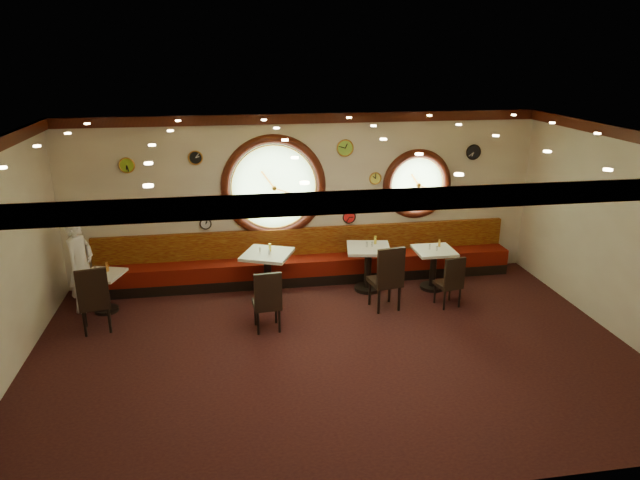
{
  "coord_description": "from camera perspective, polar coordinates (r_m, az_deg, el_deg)",
  "views": [
    {
      "loc": [
        -1.44,
        -7.46,
        4.34
      ],
      "look_at": [
        -0.08,
        0.8,
        1.5
      ],
      "focal_mm": 32.0,
      "sensor_mm": 36.0,
      "label": 1
    }
  ],
  "objects": [
    {
      "name": "porthole_left_glass",
      "position": [
        10.78,
        -4.65,
        5.32
      ],
      "size": [
        1.66,
        0.02,
        1.66
      ],
      "primitive_type": "cylinder",
      "rotation": [
        1.57,
        0.0,
        0.0
      ],
      "color": "#8CBF72",
      "rests_on": "wall_back"
    },
    {
      "name": "condiment_d_bottle",
      "position": [
        10.92,
        11.85,
        -0.29
      ],
      "size": [
        0.04,
        0.04,
        0.14
      ],
      "primitive_type": "cylinder",
      "color": "gold",
      "rests_on": "table_d"
    },
    {
      "name": "molding_back",
      "position": [
        10.58,
        -1.49,
        12.06
      ],
      "size": [
        9.0,
        0.1,
        0.18
      ],
      "primitive_type": "cube",
      "color": "#38110A",
      "rests_on": "wall_back"
    },
    {
      "name": "chair_d",
      "position": [
        10.14,
        12.99,
        -3.78
      ],
      "size": [
        0.46,
        0.46,
        0.58
      ],
      "rotation": [
        0.0,
        0.0,
        0.2
      ],
      "color": "black",
      "rests_on": "floor"
    },
    {
      "name": "floor",
      "position": [
        8.75,
        1.4,
        -11.01
      ],
      "size": [
        9.0,
        6.0,
        0.0
      ],
      "primitive_type": "cube",
      "color": "black",
      "rests_on": "ground"
    },
    {
      "name": "table_b",
      "position": [
        10.25,
        -5.26,
        -3.0
      ],
      "size": [
        1.05,
        1.05,
        0.88
      ],
      "color": "black",
      "rests_on": "floor"
    },
    {
      "name": "chair_b",
      "position": [
        9.07,
        -5.28,
        -5.74
      ],
      "size": [
        0.46,
        0.46,
        0.64
      ],
      "rotation": [
        0.0,
        0.0,
        0.07
      ],
      "color": "black",
      "rests_on": "floor"
    },
    {
      "name": "ceiling",
      "position": [
        7.68,
        1.59,
        10.21
      ],
      "size": [
        9.0,
        6.0,
        0.02
      ],
      "primitive_type": "cube",
      "color": "gold",
      "rests_on": "wall_back"
    },
    {
      "name": "table_c",
      "position": [
        10.62,
        4.82,
        -2.31
      ],
      "size": [
        0.9,
        0.9,
        0.85
      ],
      "color": "black",
      "rests_on": "floor"
    },
    {
      "name": "wall_clock_6",
      "position": [
        11.61,
        15.07,
        8.49
      ],
      "size": [
        0.28,
        0.03,
        0.28
      ],
      "primitive_type": "cylinder",
      "rotation": [
        1.57,
        0.0,
        0.0
      ],
      "color": "black",
      "rests_on": "wall_back"
    },
    {
      "name": "table_a",
      "position": [
        10.44,
        -20.8,
        -4.47
      ],
      "size": [
        0.8,
        0.8,
        0.7
      ],
      "color": "black",
      "rests_on": "floor"
    },
    {
      "name": "condiment_b_bottle",
      "position": [
        10.19,
        -5.04,
        -0.75
      ],
      "size": [
        0.04,
        0.04,
        0.14
      ],
      "primitive_type": "cylinder",
      "color": "yellow",
      "rests_on": "table_b"
    },
    {
      "name": "wall_clock_5",
      "position": [
        10.89,
        -11.37,
        1.61
      ],
      "size": [
        0.2,
        0.03,
        0.2
      ],
      "primitive_type": "cylinder",
      "rotation": [
        1.57,
        0.0,
        0.0
      ],
      "color": "silver",
      "rests_on": "wall_back"
    },
    {
      "name": "table_d",
      "position": [
        10.87,
        11.27,
        -2.37
      ],
      "size": [
        0.72,
        0.72,
        0.78
      ],
      "color": "black",
      "rests_on": "floor"
    },
    {
      "name": "condiment_d_pepper",
      "position": [
        10.69,
        11.61,
        -0.84
      ],
      "size": [
        0.03,
        0.03,
        0.09
      ],
      "primitive_type": "cylinder",
      "color": "silver",
      "rests_on": "table_d"
    },
    {
      "name": "wall_clock_4",
      "position": [
        10.79,
        2.52,
        9.18
      ],
      "size": [
        0.3,
        0.03,
        0.3
      ],
      "primitive_type": "cylinder",
      "rotation": [
        1.57,
        0.0,
        0.0
      ],
      "color": "#89C83E",
      "rests_on": "wall_back"
    },
    {
      "name": "porthole_right_frame",
      "position": [
        11.34,
        9.67,
        5.54
      ],
      "size": [
        1.38,
        0.18,
        1.38
      ],
      "primitive_type": "torus",
      "rotation": [
        1.57,
        0.0,
        0.0
      ],
      "color": "#38110A",
      "rests_on": "wall_back"
    },
    {
      "name": "condiment_a_bottle",
      "position": [
        10.39,
        -20.51,
        -2.52
      ],
      "size": [
        0.05,
        0.05,
        0.16
      ],
      "primitive_type": "cylinder",
      "color": "orange",
      "rests_on": "table_a"
    },
    {
      "name": "banquette_base",
      "position": [
        11.12,
        -1.2,
        -3.68
      ],
      "size": [
        8.0,
        0.55,
        0.2
      ],
      "primitive_type": "cube",
      "color": "black",
      "rests_on": "floor"
    },
    {
      "name": "condiment_a_pepper",
      "position": [
        10.26,
        -21.12,
        -3.01
      ],
      "size": [
        0.04,
        0.04,
        0.11
      ],
      "primitive_type": "cylinder",
      "color": "silver",
      "rests_on": "table_a"
    },
    {
      "name": "condiment_b_salt",
      "position": [
        10.2,
        -6.03,
        -0.92
      ],
      "size": [
        0.03,
        0.03,
        0.09
      ],
      "primitive_type": "cylinder",
      "color": "silver",
      "rests_on": "table_b"
    },
    {
      "name": "condiment_d_salt",
      "position": [
        10.74,
        10.9,
        -0.69
      ],
      "size": [
        0.03,
        0.03,
        0.09
      ],
      "primitive_type": "cylinder",
      "color": "silver",
      "rests_on": "table_d"
    },
    {
      "name": "condiment_c_bottle",
      "position": [
        10.66,
        5.56,
        0.02
      ],
      "size": [
        0.05,
        0.05,
        0.16
      ],
      "primitive_type": "cylinder",
      "color": "gold",
      "rests_on": "table_c"
    },
    {
      "name": "chair_a",
      "position": [
        9.66,
        -21.7,
        -5.19
      ],
      "size": [
        0.55,
        0.55,
        0.69
      ],
      "rotation": [
        0.0,
        0.0,
        0.21
      ],
      "color": "black",
      "rests_on": "floor"
    },
    {
      "name": "condiment_c_pepper",
      "position": [
        10.52,
        5.24,
        -0.44
      ],
      "size": [
        0.03,
        0.03,
        0.09
      ],
      "primitive_type": "cylinder",
      "color": "silver",
      "rests_on": "table_c"
    },
    {
      "name": "chair_c",
      "position": [
        9.79,
        6.8,
        -3.42
      ],
      "size": [
        0.57,
        0.57,
        0.73
      ],
      "rotation": [
        0.0,
        0.0,
        0.17
      ],
      "color": "black",
      "rests_on": "floor"
    },
    {
      "name": "wall_clock_3",
      "position": [
        10.6,
        -12.35,
        8.05
      ],
      "size": [
        0.24,
        0.03,
        0.24
      ],
      "primitive_type": "cylinder",
      "rotation": [
        1.57,
        0.0,
        0.0
      ],
      "color": "black",
      "rests_on": "wall_back"
    },
    {
      "name": "condiment_a_salt",
      "position": [
        10.42,
        -21.56,
        -2.75
      ],
      "size": [
        0.04,
        0.04,
        0.11
      ],
      "primitive_type": "cylinder",
      "color": "silver",
      "rests_on": "table_a"
    },
    {
      "name": "wall_clock_8",
      "position": [
        10.75,
        -18.75,
        7.09
      ],
      "size": [
        0.26,
        0.03,
        0.26
      ],
      "primitive_type": "cylinder",
      "rotation": [
        1.57,
        0.0,
        0.0
      ],
      "color": "#89B323",
      "rests_on": "wall_back"
    },
    {
      "name": "condiment_b_pepper",
      "position": [
        10.04,
        -5.13,
        -1.21
      ],
      "size": [
        0.03,
        0.03,
        0.09
      ],
      "primitive_type": "cylinder",
      "color": "silver",
      "rests_on": "table_b"
    },
    {
      "name": "wall_clock_2",
      "position": [
        11.04,
        5.54,
        6.16
      ],
      "size": [
        0.22,
        0.03,
        0.22
      ],
      "primitive_type": "cylinder",
      "rotation": [
        1.57,
        0.0,
        0.0
      ],
      "color": "#EAEB4E",
      "rests_on": "wall_back"
    },
    {
      "name": "wall_clock_9",
      "position": [
        11.9,
        15.79,
        3.98
      ],
      "size": [
        0.34,
        0.03,
        0.34
      ],
      "primitive_type": "cylinder",
      "rotation": [
        1.57,
        0.0,
        0.0
      ],
      "color": "silver",
      "rests_on": "wall_back"
    },
    {
      "name": "wall_front",
      "position": [
        5.42,
        7.53,
        -11.76
      ],
      "size": [
        9.0,
        0.02,
        3.2
      ],
      "primitive_type": "cube",
      "color": "beige",
      "rests_on": "floor"
    },
    {
      "name": "molding_front",
      "position": [
        4.89,
        8.12,
        3.99
      ],
      "size": [
        9.0,
        0.1,
        0.18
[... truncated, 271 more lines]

